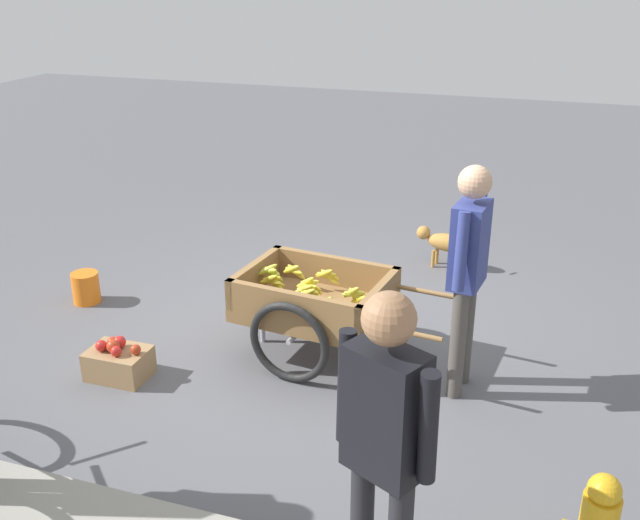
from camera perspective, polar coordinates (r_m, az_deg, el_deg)
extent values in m
plane|color=#56565B|center=(5.94, 0.25, -6.39)|extent=(24.00, 24.00, 0.00)
cube|color=olive|center=(5.56, -0.40, -3.83)|extent=(1.19, 0.92, 0.10)
cube|color=olive|center=(5.72, -5.12, -1.30)|extent=(0.15, 0.80, 0.24)
cube|color=olive|center=(5.31, 4.67, -3.23)|extent=(0.15, 0.80, 0.24)
cube|color=olive|center=(5.19, -2.17, -3.79)|extent=(1.10, 0.19, 0.24)
cube|color=olive|center=(5.80, 1.17, -0.85)|extent=(1.10, 0.19, 0.24)
torus|color=black|center=(5.25, -2.49, -6.54)|extent=(0.64, 0.13, 0.64)
torus|color=black|center=(5.96, 1.43, -2.82)|extent=(0.64, 0.13, 0.64)
cylinder|color=#9E9EA8|center=(5.60, -0.40, -4.56)|extent=(0.14, 0.88, 0.04)
cylinder|color=olive|center=(4.94, 6.57, -5.64)|extent=(0.55, 0.10, 0.04)
cylinder|color=olive|center=(5.53, 8.88, -2.59)|extent=(0.55, 0.10, 0.04)
cylinder|color=#9E9EA8|center=(5.86, -4.56, -4.92)|extent=(0.04, 0.04, 0.35)
ellipsoid|color=gold|center=(5.44, 3.55, -3.34)|extent=(0.18, 0.09, 0.14)
ellipsoid|color=gold|center=(5.44, 3.31, -3.23)|extent=(0.19, 0.11, 0.05)
ellipsoid|color=gold|center=(5.43, 3.09, -3.12)|extent=(0.18, 0.12, 0.13)
ellipsoid|color=gold|center=(5.24, -0.58, -3.05)|extent=(0.19, 0.10, 0.12)
ellipsoid|color=gold|center=(5.23, -0.67, -2.96)|extent=(0.19, 0.06, 0.10)
ellipsoid|color=gold|center=(5.23, -0.82, -2.86)|extent=(0.19, 0.08, 0.05)
ellipsoid|color=gold|center=(5.22, -0.98, -2.76)|extent=(0.19, 0.07, 0.10)
ellipsoid|color=gold|center=(5.22, -1.10, -2.67)|extent=(0.18, 0.08, 0.14)
ellipsoid|color=gold|center=(5.43, 2.99, -2.87)|extent=(0.18, 0.08, 0.14)
ellipsoid|color=gold|center=(5.42, 2.82, -2.77)|extent=(0.19, 0.08, 0.08)
ellipsoid|color=gold|center=(5.42, 2.65, -2.67)|extent=(0.19, 0.06, 0.08)
ellipsoid|color=gold|center=(5.42, 2.46, -2.57)|extent=(0.17, 0.09, 0.15)
ellipsoid|color=gold|center=(5.44, -0.70, -2.62)|extent=(0.17, 0.11, 0.14)
ellipsoid|color=gold|center=(5.43, -0.83, -2.53)|extent=(0.19, 0.06, 0.11)
ellipsoid|color=gold|center=(5.43, -0.98, -2.44)|extent=(0.18, 0.06, 0.05)
ellipsoid|color=gold|center=(5.43, -1.13, -2.34)|extent=(0.19, 0.09, 0.11)
ellipsoid|color=gold|center=(5.42, -1.22, -2.26)|extent=(0.18, 0.11, 0.14)
ellipsoid|color=gold|center=(5.68, -3.64, -1.13)|extent=(0.18, 0.08, 0.16)
ellipsoid|color=gold|center=(5.68, -3.81, -1.03)|extent=(0.19, 0.11, 0.09)
ellipsoid|color=gold|center=(5.67, -3.93, -0.94)|extent=(0.19, 0.10, 0.05)
ellipsoid|color=gold|center=(5.67, -4.07, -0.85)|extent=(0.19, 0.11, 0.10)
ellipsoid|color=gold|center=(5.66, -4.17, -0.77)|extent=(0.18, 0.09, 0.13)
ellipsoid|color=gold|center=(5.23, 0.78, -3.89)|extent=(0.18, 0.05, 0.14)
ellipsoid|color=gold|center=(5.22, 0.67, -3.80)|extent=(0.19, 0.06, 0.10)
ellipsoid|color=gold|center=(5.22, 0.52, -3.70)|extent=(0.18, 0.05, 0.05)
ellipsoid|color=gold|center=(5.21, 0.38, -3.61)|extent=(0.19, 0.06, 0.10)
ellipsoid|color=gold|center=(5.21, 0.20, -3.50)|extent=(0.17, 0.09, 0.15)
ellipsoid|color=gold|center=(5.40, -3.63, -3.45)|extent=(0.18, 0.09, 0.15)
ellipsoid|color=gold|center=(5.39, -3.81, -3.35)|extent=(0.19, 0.10, 0.08)
ellipsoid|color=gold|center=(5.39, -3.99, -3.25)|extent=(0.18, 0.13, 0.08)
ellipsoid|color=gold|center=(5.39, -4.12, -3.15)|extent=(0.18, 0.13, 0.13)
ellipsoid|color=gold|center=(5.49, -0.56, -2.17)|extent=(0.18, 0.06, 0.15)
ellipsoid|color=gold|center=(5.49, -0.72, -2.07)|extent=(0.19, 0.07, 0.09)
ellipsoid|color=gold|center=(5.48, -0.83, -1.98)|extent=(0.18, 0.12, 0.05)
ellipsoid|color=gold|center=(5.48, -0.96, -1.89)|extent=(0.19, 0.09, 0.10)
ellipsoid|color=gold|center=(5.47, -1.12, -1.79)|extent=(0.17, 0.08, 0.15)
ellipsoid|color=gold|center=(5.66, -3.57, -1.85)|extent=(0.18, 0.09, 0.13)
ellipsoid|color=gold|center=(5.65, -3.66, -1.77)|extent=(0.19, 0.08, 0.10)
ellipsoid|color=gold|center=(5.65, -3.80, -1.68)|extent=(0.19, 0.09, 0.05)
ellipsoid|color=gold|center=(5.65, -3.94, -1.58)|extent=(0.19, 0.08, 0.10)
ellipsoid|color=gold|center=(5.64, -4.04, -1.50)|extent=(0.18, 0.09, 0.13)
ellipsoid|color=gold|center=(5.66, 0.79, -1.37)|extent=(0.18, 0.07, 0.14)
ellipsoid|color=gold|center=(5.66, 0.63, -1.27)|extent=(0.19, 0.06, 0.09)
ellipsoid|color=gold|center=(5.66, 0.47, -1.18)|extent=(0.19, 0.06, 0.08)
ellipsoid|color=gold|center=(5.65, 0.32, -1.08)|extent=(0.18, 0.09, 0.14)
ellipsoid|color=gold|center=(5.70, -1.86, -0.95)|extent=(0.18, 0.06, 0.14)
ellipsoid|color=gold|center=(5.70, -2.08, -0.85)|extent=(0.19, 0.12, 0.05)
ellipsoid|color=gold|center=(5.70, -2.30, -0.74)|extent=(0.18, 0.10, 0.13)
cylinder|color=#4C4742|center=(5.13, 10.80, -6.56)|extent=(0.11, 0.11, 0.82)
cylinder|color=#4C4742|center=(5.32, 11.43, -5.50)|extent=(0.11, 0.11, 0.82)
cube|color=navy|center=(4.93, 11.73, 1.20)|extent=(0.24, 0.36, 0.58)
sphere|color=tan|center=(4.79, 12.13, 6.04)|extent=(0.22, 0.22, 0.22)
cylinder|color=navy|center=(4.72, 11.09, 0.65)|extent=(0.08, 0.14, 0.53)
cylinder|color=navy|center=(5.12, 12.36, 2.31)|extent=(0.08, 0.15, 0.53)
ellipsoid|color=#AD7A38|center=(7.32, 10.12, 1.35)|extent=(0.47, 0.26, 0.18)
sphere|color=#AD7A38|center=(7.38, 8.17, 2.15)|extent=(0.14, 0.14, 0.14)
cylinder|color=#AD7A38|center=(7.23, 12.23, 1.25)|extent=(0.11, 0.04, 0.12)
cylinder|color=#AD7A38|center=(7.37, 8.92, 0.09)|extent=(0.04, 0.04, 0.18)
cylinder|color=#AD7A38|center=(7.47, 9.21, 0.37)|extent=(0.04, 0.04, 0.18)
cylinder|color=#AD7A38|center=(7.30, 10.86, -0.29)|extent=(0.04, 0.04, 0.18)
cylinder|color=#AD7A38|center=(7.39, 11.12, 0.00)|extent=(0.04, 0.04, 0.18)
sphere|color=gold|center=(3.77, 21.54, -16.55)|extent=(0.16, 0.16, 0.16)
cylinder|color=orange|center=(6.86, -18.00, -2.09)|extent=(0.24, 0.24, 0.28)
cube|color=#99754C|center=(5.61, -15.58, -7.87)|extent=(0.44, 0.32, 0.22)
sphere|color=red|center=(5.57, -15.54, -6.26)|extent=(0.10, 0.10, 0.10)
sphere|color=red|center=(5.47, -15.80, -6.95)|extent=(0.08, 0.08, 0.08)
sphere|color=#B23319|center=(5.52, -16.01, -6.57)|extent=(0.10, 0.10, 0.10)
sphere|color=#B23319|center=(5.45, -14.35, -6.87)|extent=(0.08, 0.08, 0.08)
sphere|color=#B23319|center=(5.58, -16.04, -6.28)|extent=(0.09, 0.09, 0.09)
sphere|color=red|center=(5.56, -16.89, -6.50)|extent=(0.09, 0.09, 0.09)
cube|color=black|center=(3.09, 5.17, -11.88)|extent=(0.39, 0.33, 0.59)
sphere|color=#9E704C|center=(2.87, 5.47, -4.64)|extent=(0.23, 0.23, 0.23)
cylinder|color=black|center=(3.19, 2.10, -9.92)|extent=(0.08, 0.11, 0.53)
cylinder|color=black|center=(2.97, 8.54, -13.01)|extent=(0.08, 0.13, 0.54)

